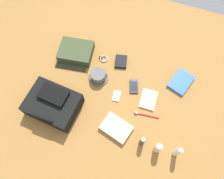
# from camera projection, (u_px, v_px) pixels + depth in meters

# --- Properties ---
(ground_plane) EXTENTS (2.64, 2.02, 0.02)m
(ground_plane) POSITION_uv_depth(u_px,v_px,m) (112.00, 92.00, 1.64)
(ground_plane) COLOR olive
(ground_plane) RESTS_ON ground
(backpack) EXTENTS (0.36, 0.29, 0.15)m
(backpack) POSITION_uv_depth(u_px,v_px,m) (53.00, 104.00, 1.52)
(backpack) COLOR black
(backpack) RESTS_ON ground_plane
(toiletry_pouch) EXTENTS (0.28, 0.28, 0.08)m
(toiletry_pouch) POSITION_uv_depth(u_px,v_px,m) (76.00, 52.00, 1.72)
(toiletry_pouch) COLOR #384228
(toiletry_pouch) RESTS_ON ground_plane
(bucket_hat) EXTENTS (0.15, 0.15, 0.07)m
(bucket_hat) POSITION_uv_depth(u_px,v_px,m) (98.00, 76.00, 1.64)
(bucket_hat) COLOR #585858
(bucket_hat) RESTS_ON ground_plane
(toothpaste_tube) EXTENTS (0.03, 0.03, 0.16)m
(toothpaste_tube) POSITION_uv_depth(u_px,v_px,m) (178.00, 152.00, 1.38)
(toothpaste_tube) COLOR white
(toothpaste_tube) RESTS_ON ground_plane
(lotion_bottle) EXTENTS (0.04, 0.04, 0.13)m
(lotion_bottle) POSITION_uv_depth(u_px,v_px,m) (158.00, 148.00, 1.41)
(lotion_bottle) COLOR beige
(lotion_bottle) RESTS_ON ground_plane
(cologne_bottle) EXTENTS (0.03, 0.03, 0.12)m
(cologne_bottle) POSITION_uv_depth(u_px,v_px,m) (142.00, 141.00, 1.43)
(cologne_bottle) COLOR #473319
(cologne_bottle) RESTS_ON ground_plane
(paperback_novel) EXTENTS (0.18, 0.22, 0.02)m
(paperback_novel) POSITION_uv_depth(u_px,v_px,m) (181.00, 82.00, 1.65)
(paperback_novel) COLOR blue
(paperback_novel) RESTS_ON ground_plane
(cell_phone) EXTENTS (0.09, 0.13, 0.01)m
(cell_phone) POSITION_uv_depth(u_px,v_px,m) (134.00, 86.00, 1.64)
(cell_phone) COLOR black
(cell_phone) RESTS_ON ground_plane
(media_player) EXTENTS (0.06, 0.09, 0.01)m
(media_player) POSITION_uv_depth(u_px,v_px,m) (117.00, 96.00, 1.61)
(media_player) COLOR #B7B7BC
(media_player) RESTS_ON ground_plane
(wristwatch) EXTENTS (0.07, 0.06, 0.01)m
(wristwatch) POSITION_uv_depth(u_px,v_px,m) (103.00, 59.00, 1.73)
(wristwatch) COLOR #99999E
(wristwatch) RESTS_ON ground_plane
(toothbrush) EXTENTS (0.18, 0.03, 0.02)m
(toothbrush) POSITION_uv_depth(u_px,v_px,m) (145.00, 115.00, 1.55)
(toothbrush) COLOR red
(toothbrush) RESTS_ON ground_plane
(wallet) EXTENTS (0.11, 0.13, 0.02)m
(wallet) POSITION_uv_depth(u_px,v_px,m) (121.00, 62.00, 1.71)
(wallet) COLOR black
(wallet) RESTS_ON ground_plane
(notepad) EXTENTS (0.12, 0.15, 0.02)m
(notepad) POSITION_uv_depth(u_px,v_px,m) (148.00, 99.00, 1.60)
(notepad) COLOR beige
(notepad) RESTS_ON ground_plane
(folded_towel) EXTENTS (0.23, 0.19, 0.04)m
(folded_towel) POSITION_uv_depth(u_px,v_px,m) (116.00, 128.00, 1.50)
(folded_towel) COLOR #C6B289
(folded_towel) RESTS_ON ground_plane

